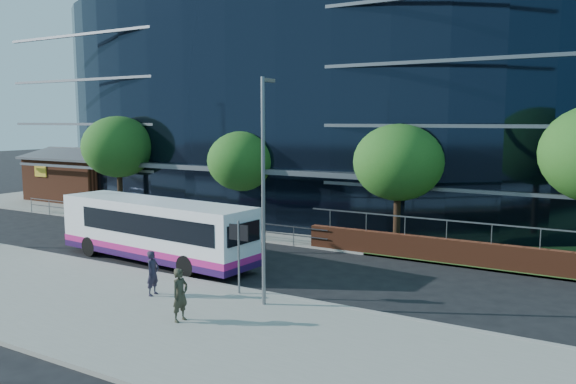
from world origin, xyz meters
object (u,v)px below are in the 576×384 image
Objects in this scene: street_sign at (239,242)px; tree_far_c at (398,163)px; tree_far_b at (243,161)px; city_bus at (157,230)px; pedestrian at (153,273)px; brick_pavilion at (84,177)px; tree_far_a at (118,147)px; streetlight_east at (264,185)px; pedestrian_b at (180,295)px.

street_sign is 11.14m from tree_far_c.
tree_far_b is 0.55× the size of city_bus.
pedestrian is (3.76, -4.21, -0.56)m from city_bus.
street_sign is 0.46× the size of tree_far_b.
tree_far_b is at bearing 177.14° from tree_far_c.
tree_far_c reaches higher than city_bus.
tree_far_c is (29.00, -4.50, 2.60)m from brick_pavilion.
tree_far_a reaches higher than city_bus.
tree_far_a is at bearing -177.14° from tree_far_b.
streetlight_east is at bearing -82.13° from pedestrian.
pedestrian_b is (-2.45, -13.99, -3.51)m from tree_far_c.
street_sign is 2.80m from streetlight_east.
pedestrian is at bearing -69.48° from tree_far_b.
pedestrian is (-4.17, -1.22, -3.44)m from streetlight_east.
streetlight_east is at bearing -95.11° from tree_far_c.
tree_far_a is 22.77m from pedestrian_b.
streetlight_east is at bearing -29.24° from brick_pavilion.
tree_far_a reaches higher than pedestrian.
streetlight_east is 0.73× the size of city_bus.
tree_far_a is 1.15× the size of tree_far_b.
streetlight_east is 8.95m from city_bus.
tree_far_b reaches higher than pedestrian.
brick_pavilion is at bearing 150.76° from streetlight_east.
streetlight_east is at bearing -21.36° from street_sign.
brick_pavilion is at bearing 46.28° from pedestrian.
brick_pavilion is 4.89× the size of pedestrian_b.
city_bus is at bearing 33.33° from pedestrian.
pedestrian is (23.83, -16.89, -0.94)m from brick_pavilion.
street_sign is 0.35× the size of streetlight_east.
tree_far_a is at bearing 55.38° from pedestrian_b.
tree_far_b is (-7.50, 11.09, 2.06)m from street_sign.
tree_far_c is 0.59× the size of city_bus.
city_bus is 6.26× the size of pedestrian_b.
tree_far_b reaches higher than brick_pavilion.
pedestrian is at bearing -112.67° from tree_far_c.
tree_far_c is 13.89m from pedestrian.
tree_far_b is 10.02m from tree_far_c.
tree_far_b is 14.14m from pedestrian.
tree_far_b is 3.57× the size of pedestrian.
city_bus is 6.51× the size of pedestrian.
street_sign is at bearing 158.64° from streetlight_east.
pedestrian is (14.83, -12.39, -3.87)m from tree_far_a.
pedestrian_b is (7.55, -14.49, -3.18)m from tree_far_b.
pedestrian_b is (-1.45, -2.82, -3.41)m from streetlight_east.
pedestrian_b is at bearing -38.57° from tree_far_a.
brick_pavilion reaches higher than pedestrian_b.
street_sign is 0.40× the size of tree_far_a.
tree_far_a is at bearing 149.54° from streetlight_east.
pedestrian is at bearing -35.33° from brick_pavilion.
tree_far_c is (20.00, 0.00, -0.33)m from tree_far_a.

